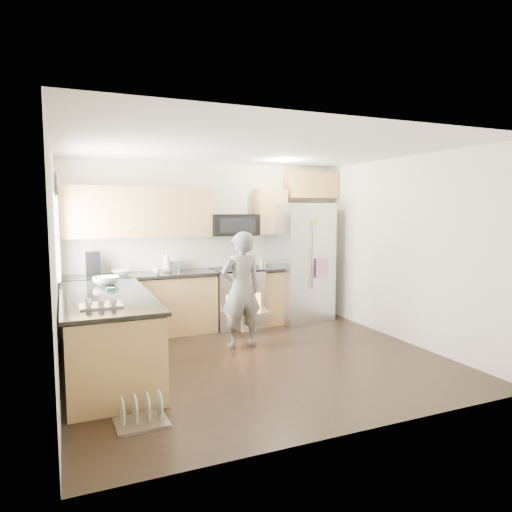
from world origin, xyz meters
name	(u,v)px	position (x,y,z in m)	size (l,w,h in m)	color
ground	(258,361)	(0.00, 0.00, 0.00)	(4.50, 4.50, 0.00)	black
room_shell	(255,226)	(-0.04, 0.02, 1.67)	(4.54, 4.04, 2.62)	silver
back_cabinet_run	(177,269)	(-0.59, 1.75, 0.96)	(4.45, 0.64, 2.50)	#B57C48
peninsula	(107,334)	(-1.75, 0.25, 0.46)	(0.96, 2.36, 1.03)	#B57C48
stove_range	(236,284)	(0.35, 1.69, 0.68)	(0.76, 0.97, 1.79)	#B7B7BC
refrigerator	(300,262)	(1.50, 1.70, 0.98)	(1.08, 0.90, 1.97)	#B7B7BC
person	(241,289)	(0.03, 0.64, 0.79)	(0.57, 0.38, 1.58)	slate
dish_rack	(141,416)	(-1.60, -1.14, 0.07)	(0.46, 0.37, 0.28)	#B7B7BC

